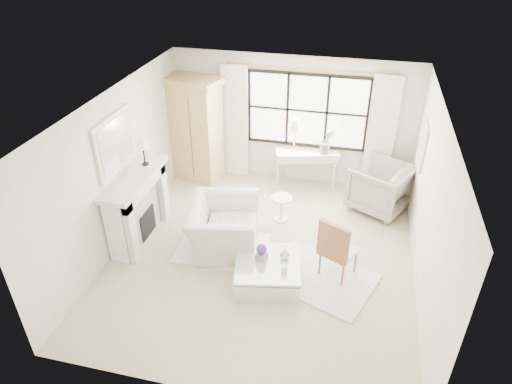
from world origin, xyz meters
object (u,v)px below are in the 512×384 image
armoire (196,129)px  coffee_table (267,272)px  console_table (306,168)px  club_armchair (224,227)px

armoire → coffee_table: (2.19, -2.97, -0.96)m
console_table → club_armchair: 2.69m
coffee_table → club_armchair: bearing=131.9°
club_armchair → console_table: bearing=-33.5°
console_table → club_armchair: bearing=-128.5°
armoire → console_table: (2.36, 0.18, -0.74)m
coffee_table → console_table: bearing=75.9°
armoire → console_table: size_ratio=1.63×
club_armchair → armoire: bearing=19.5°
console_table → armoire: bearing=169.9°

